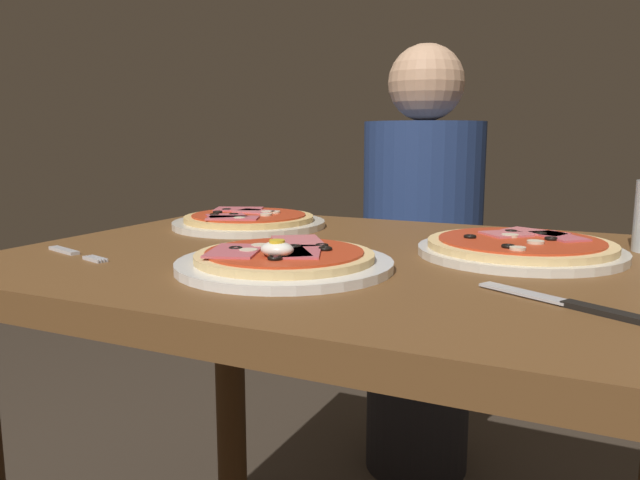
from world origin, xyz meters
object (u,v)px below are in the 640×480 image
pizza_across_left (520,248)px  pizza_across_right (249,221)px  dining_table (356,344)px  knife (570,304)px  fork (73,253)px  pizza_foreground (284,260)px  diner_person (421,276)px

pizza_across_left → pizza_across_right: (-0.52, 0.08, -0.00)m
dining_table → knife: bearing=-29.1°
fork → knife: bearing=1.1°
dining_table → pizza_foreground: pizza_foreground is taller
pizza_foreground → diner_person: bearing=94.9°
pizza_across_left → knife: pizza_across_left is taller
dining_table → knife: knife is taller
fork → pizza_across_left: bearing=24.7°
knife → diner_person: diner_person is taller
dining_table → knife: 0.38m
dining_table → pizza_across_left: bearing=22.6°
dining_table → pizza_foreground: (-0.05, -0.14, 0.15)m
pizza_across_left → pizza_across_right: same height
pizza_across_left → pizza_across_right: bearing=171.7°
dining_table → pizza_across_left: 0.29m
pizza_foreground → knife: bearing=-5.3°
diner_person → dining_table: bearing=99.2°
pizza_foreground → fork: 0.34m
pizza_foreground → knife: pizza_foreground is taller
diner_person → knife: bearing=114.6°
knife → diner_person: size_ratio=0.15×
dining_table → diner_person: diner_person is taller
fork → knife: 0.69m
knife → fork: bearing=-178.9°
pizza_across_right → knife: pizza_across_right is taller
dining_table → diner_person: (-0.13, 0.78, -0.07)m
dining_table → pizza_across_left: pizza_across_left is taller
fork → pizza_across_right: bearing=76.0°
dining_table → diner_person: 0.79m
fork → knife: (0.69, 0.01, 0.00)m
dining_table → pizza_foreground: 0.21m
pizza_foreground → diner_person: 0.95m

